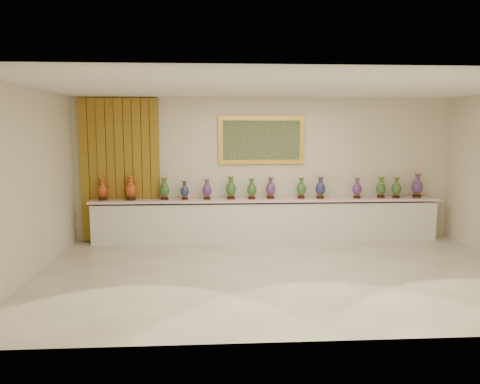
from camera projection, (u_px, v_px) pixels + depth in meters
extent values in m
plane|color=beige|center=(282.00, 273.00, 7.67)|extent=(8.00, 8.00, 0.00)
plane|color=beige|center=(265.00, 169.00, 9.94)|extent=(8.00, 0.00, 8.00)
plane|color=beige|center=(27.00, 184.00, 7.23)|extent=(0.00, 5.00, 5.00)
plane|color=white|center=(284.00, 87.00, 7.27)|extent=(8.00, 8.00, 0.00)
cube|color=#9F6B22|center=(120.00, 170.00, 9.70)|extent=(1.64, 0.14, 2.95)
cube|color=gold|center=(261.00, 140.00, 9.82)|extent=(1.80, 0.06, 1.00)
cube|color=#18301C|center=(262.00, 140.00, 9.78)|extent=(1.62, 0.02, 0.82)
cube|color=white|center=(266.00, 222.00, 9.86)|extent=(7.20, 0.42, 0.81)
cube|color=#FBD4D9|center=(266.00, 200.00, 9.78)|extent=(7.28, 0.48, 0.05)
cylinder|color=#32160E|center=(103.00, 199.00, 9.59)|extent=(0.16, 0.16, 0.04)
cone|color=gold|center=(103.00, 197.00, 9.58)|extent=(0.14, 0.14, 0.03)
ellipsoid|color=maroon|center=(103.00, 191.00, 9.56)|extent=(0.26, 0.26, 0.26)
cylinder|color=gold|center=(102.00, 185.00, 9.55)|extent=(0.14, 0.14, 0.01)
cylinder|color=maroon|center=(102.00, 183.00, 9.54)|extent=(0.08, 0.08, 0.09)
cone|color=maroon|center=(102.00, 179.00, 9.53)|extent=(0.14, 0.14, 0.03)
cylinder|color=gold|center=(102.00, 179.00, 9.53)|extent=(0.15, 0.15, 0.01)
cylinder|color=#32160E|center=(131.00, 199.00, 9.60)|extent=(0.18, 0.18, 0.05)
cone|color=gold|center=(131.00, 196.00, 9.59)|extent=(0.16, 0.16, 0.03)
ellipsoid|color=maroon|center=(131.00, 189.00, 9.57)|extent=(0.30, 0.30, 0.29)
cylinder|color=gold|center=(131.00, 183.00, 9.56)|extent=(0.16, 0.16, 0.01)
cylinder|color=maroon|center=(131.00, 180.00, 9.55)|extent=(0.09, 0.09, 0.11)
cone|color=maroon|center=(131.00, 177.00, 9.54)|extent=(0.16, 0.16, 0.04)
cylinder|color=gold|center=(131.00, 176.00, 9.54)|extent=(0.16, 0.16, 0.01)
cylinder|color=#32160E|center=(165.00, 199.00, 9.66)|extent=(0.16, 0.16, 0.05)
cone|color=gold|center=(165.00, 196.00, 9.65)|extent=(0.14, 0.14, 0.03)
ellipsoid|color=black|center=(164.00, 190.00, 9.63)|extent=(0.27, 0.27, 0.26)
cylinder|color=gold|center=(164.00, 185.00, 9.62)|extent=(0.15, 0.15, 0.01)
cylinder|color=black|center=(164.00, 182.00, 9.61)|extent=(0.08, 0.08, 0.10)
cone|color=black|center=(164.00, 179.00, 9.60)|extent=(0.15, 0.15, 0.04)
cylinder|color=gold|center=(164.00, 178.00, 9.60)|extent=(0.15, 0.15, 0.01)
cylinder|color=#32160E|center=(185.00, 198.00, 9.68)|extent=(0.14, 0.14, 0.04)
cone|color=gold|center=(185.00, 196.00, 9.68)|extent=(0.12, 0.12, 0.03)
ellipsoid|color=#090E3C|center=(185.00, 191.00, 9.66)|extent=(0.21, 0.21, 0.23)
cylinder|color=gold|center=(185.00, 187.00, 9.65)|extent=(0.13, 0.13, 0.01)
cylinder|color=#090E3C|center=(185.00, 184.00, 9.64)|extent=(0.07, 0.07, 0.08)
cone|color=#090E3C|center=(185.00, 181.00, 9.64)|extent=(0.13, 0.13, 0.03)
cylinder|color=gold|center=(185.00, 181.00, 9.64)|extent=(0.13, 0.13, 0.01)
cylinder|color=#32160E|center=(207.00, 198.00, 9.70)|extent=(0.15, 0.15, 0.04)
cone|color=gold|center=(207.00, 196.00, 9.69)|extent=(0.13, 0.13, 0.03)
ellipsoid|color=#201047|center=(207.00, 191.00, 9.68)|extent=(0.26, 0.26, 0.25)
cylinder|color=gold|center=(207.00, 186.00, 9.66)|extent=(0.13, 0.13, 0.01)
cylinder|color=#201047|center=(207.00, 183.00, 9.65)|extent=(0.08, 0.08, 0.09)
cone|color=#201047|center=(207.00, 180.00, 9.65)|extent=(0.13, 0.13, 0.03)
cylinder|color=gold|center=(207.00, 179.00, 9.64)|extent=(0.14, 0.14, 0.01)
cylinder|color=#32160E|center=(231.00, 198.00, 9.75)|extent=(0.17, 0.17, 0.05)
cone|color=gold|center=(231.00, 195.00, 9.74)|extent=(0.15, 0.15, 0.03)
ellipsoid|color=black|center=(231.00, 189.00, 9.72)|extent=(0.25, 0.25, 0.28)
cylinder|color=gold|center=(231.00, 184.00, 9.71)|extent=(0.15, 0.15, 0.01)
cylinder|color=black|center=(231.00, 181.00, 9.70)|extent=(0.09, 0.09, 0.10)
cone|color=black|center=(231.00, 177.00, 9.69)|extent=(0.15, 0.15, 0.04)
cylinder|color=gold|center=(231.00, 177.00, 9.69)|extent=(0.16, 0.16, 0.01)
cylinder|color=#32160E|center=(252.00, 198.00, 9.75)|extent=(0.15, 0.15, 0.04)
cone|color=gold|center=(252.00, 196.00, 9.74)|extent=(0.13, 0.13, 0.03)
ellipsoid|color=black|center=(252.00, 190.00, 9.73)|extent=(0.23, 0.23, 0.25)
cylinder|color=gold|center=(252.00, 185.00, 9.71)|extent=(0.14, 0.14, 0.01)
cylinder|color=black|center=(252.00, 182.00, 9.70)|extent=(0.08, 0.08, 0.09)
cone|color=black|center=(252.00, 179.00, 9.70)|extent=(0.14, 0.14, 0.03)
cylinder|color=gold|center=(252.00, 178.00, 9.69)|extent=(0.14, 0.14, 0.01)
cylinder|color=#32160E|center=(270.00, 197.00, 9.82)|extent=(0.16, 0.16, 0.04)
cone|color=gold|center=(270.00, 195.00, 9.81)|extent=(0.14, 0.14, 0.03)
ellipsoid|color=#201047|center=(270.00, 189.00, 9.79)|extent=(0.24, 0.24, 0.26)
cylinder|color=gold|center=(271.00, 184.00, 9.78)|extent=(0.14, 0.14, 0.01)
cylinder|color=#201047|center=(271.00, 181.00, 9.77)|extent=(0.08, 0.08, 0.09)
cone|color=#201047|center=(271.00, 178.00, 9.76)|extent=(0.14, 0.14, 0.03)
cylinder|color=gold|center=(271.00, 177.00, 9.76)|extent=(0.15, 0.15, 0.01)
cylinder|color=#32160E|center=(301.00, 197.00, 9.84)|extent=(0.16, 0.16, 0.04)
cone|color=gold|center=(301.00, 195.00, 9.84)|extent=(0.14, 0.14, 0.03)
ellipsoid|color=black|center=(301.00, 189.00, 9.82)|extent=(0.27, 0.27, 0.25)
cylinder|color=gold|center=(301.00, 184.00, 9.81)|extent=(0.14, 0.14, 0.01)
cylinder|color=black|center=(301.00, 182.00, 9.80)|extent=(0.08, 0.08, 0.09)
cone|color=black|center=(301.00, 179.00, 9.79)|extent=(0.14, 0.14, 0.03)
cylinder|color=gold|center=(301.00, 178.00, 9.79)|extent=(0.14, 0.14, 0.01)
cylinder|color=#32160E|center=(320.00, 197.00, 9.84)|extent=(0.16, 0.16, 0.05)
cone|color=gold|center=(320.00, 195.00, 9.83)|extent=(0.14, 0.14, 0.03)
ellipsoid|color=#090E3C|center=(320.00, 189.00, 9.81)|extent=(0.24, 0.24, 0.27)
cylinder|color=gold|center=(321.00, 183.00, 9.80)|extent=(0.15, 0.15, 0.01)
cylinder|color=#090E3C|center=(321.00, 181.00, 9.79)|extent=(0.09, 0.09, 0.10)
cone|color=#090E3C|center=(321.00, 178.00, 9.78)|extent=(0.15, 0.15, 0.04)
cylinder|color=gold|center=(321.00, 177.00, 9.78)|extent=(0.15, 0.15, 0.01)
cylinder|color=#32160E|center=(357.00, 197.00, 9.87)|extent=(0.15, 0.15, 0.04)
cone|color=gold|center=(357.00, 195.00, 9.86)|extent=(0.13, 0.13, 0.03)
ellipsoid|color=#201047|center=(357.00, 189.00, 9.85)|extent=(0.26, 0.26, 0.25)
cylinder|color=gold|center=(357.00, 184.00, 9.83)|extent=(0.14, 0.14, 0.01)
cylinder|color=#201047|center=(357.00, 182.00, 9.82)|extent=(0.08, 0.08, 0.09)
cone|color=#201047|center=(357.00, 179.00, 9.82)|extent=(0.14, 0.14, 0.03)
cylinder|color=gold|center=(357.00, 178.00, 9.81)|extent=(0.14, 0.14, 0.01)
cylinder|color=#32160E|center=(381.00, 197.00, 9.93)|extent=(0.16, 0.16, 0.04)
cone|color=gold|center=(381.00, 194.00, 9.92)|extent=(0.14, 0.14, 0.03)
ellipsoid|color=black|center=(381.00, 189.00, 9.90)|extent=(0.28, 0.28, 0.26)
cylinder|color=gold|center=(381.00, 183.00, 9.89)|extent=(0.14, 0.14, 0.01)
cylinder|color=black|center=(381.00, 181.00, 9.88)|extent=(0.08, 0.08, 0.09)
cone|color=black|center=(381.00, 178.00, 9.87)|extent=(0.14, 0.14, 0.03)
cylinder|color=gold|center=(381.00, 177.00, 9.87)|extent=(0.15, 0.15, 0.01)
cylinder|color=#32160E|center=(396.00, 197.00, 9.92)|extent=(0.16, 0.16, 0.04)
cone|color=gold|center=(396.00, 194.00, 9.91)|extent=(0.14, 0.14, 0.03)
ellipsoid|color=black|center=(396.00, 189.00, 9.90)|extent=(0.23, 0.23, 0.26)
cylinder|color=gold|center=(396.00, 184.00, 9.88)|extent=(0.14, 0.14, 0.01)
cylinder|color=black|center=(397.00, 181.00, 9.88)|extent=(0.08, 0.08, 0.09)
cone|color=black|center=(397.00, 178.00, 9.87)|extent=(0.14, 0.14, 0.03)
cylinder|color=gold|center=(397.00, 177.00, 9.86)|extent=(0.14, 0.14, 0.01)
cylinder|color=#32160E|center=(417.00, 196.00, 9.98)|extent=(0.18, 0.18, 0.05)
cone|color=gold|center=(417.00, 194.00, 9.97)|extent=(0.16, 0.16, 0.03)
ellipsoid|color=#201047|center=(417.00, 187.00, 9.95)|extent=(0.30, 0.30, 0.30)
cylinder|color=gold|center=(417.00, 181.00, 9.94)|extent=(0.16, 0.16, 0.01)
cylinder|color=#201047|center=(418.00, 178.00, 9.93)|extent=(0.10, 0.10, 0.11)
cone|color=#201047|center=(418.00, 174.00, 9.92)|extent=(0.16, 0.16, 0.04)
cylinder|color=gold|center=(418.00, 173.00, 9.92)|extent=(0.17, 0.17, 0.01)
cube|color=white|center=(162.00, 200.00, 9.52)|extent=(0.10, 0.06, 0.00)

